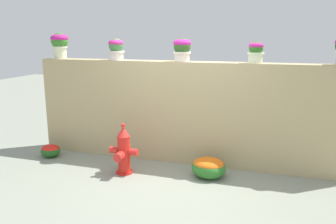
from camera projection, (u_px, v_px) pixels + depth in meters
ground_plane at (168, 181)px, 5.17m from camera, size 24.00×24.00×0.00m
stone_wall at (184, 112)px, 5.86m from camera, size 5.44×0.34×1.76m
potted_plant_0 at (60, 43)px, 6.35m from camera, size 0.33×0.33×0.48m
potted_plant_1 at (116, 48)px, 5.95m from camera, size 0.30×0.30×0.38m
potted_plant_2 at (182, 48)px, 5.61m from camera, size 0.30×0.30×0.40m
potted_plant_3 at (256, 51)px, 5.30m from camera, size 0.26×0.26×0.34m
fire_hydrant at (124, 152)px, 5.40m from camera, size 0.48×0.39×0.82m
flower_bush_left at (209, 167)px, 5.31m from camera, size 0.54×0.49×0.32m
flower_bush_right at (51, 150)px, 6.21m from camera, size 0.36×0.33×0.24m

